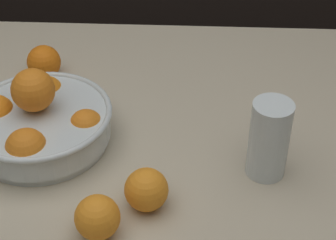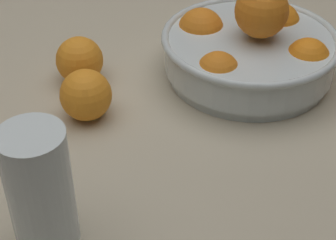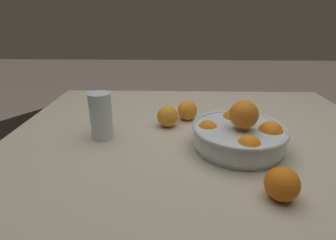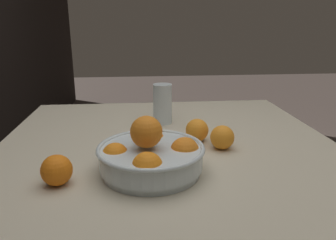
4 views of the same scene
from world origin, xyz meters
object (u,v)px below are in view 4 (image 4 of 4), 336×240
at_px(juice_glass, 162,106).
at_px(orange_loose_near_bowl, 197,130).
at_px(fruit_bowl, 151,156).
at_px(orange_loose_aside, 57,170).
at_px(orange_loose_front, 222,137).

distance_m(juice_glass, orange_loose_near_bowl, 0.24).
height_order(fruit_bowl, juice_glass, fruit_bowl).
bearing_deg(orange_loose_near_bowl, fruit_bowl, 143.77).
height_order(fruit_bowl, orange_loose_aside, fruit_bowl).
bearing_deg(orange_loose_near_bowl, orange_loose_aside, 123.88).
bearing_deg(orange_loose_front, orange_loose_aside, 112.49).
bearing_deg(fruit_bowl, orange_loose_aside, 100.59).
distance_m(orange_loose_near_bowl, orange_loose_front, 0.10).
xyz_separation_m(orange_loose_near_bowl, orange_loose_front, (-0.08, -0.07, -0.00)).
xyz_separation_m(orange_loose_near_bowl, orange_loose_aside, (-0.27, 0.40, 0.00)).
relative_size(fruit_bowl, orange_loose_aside, 3.69).
bearing_deg(orange_loose_front, orange_loose_near_bowl, 41.66).
height_order(fruit_bowl, orange_loose_near_bowl, fruit_bowl).
bearing_deg(orange_loose_front, fruit_bowl, 122.82).
xyz_separation_m(fruit_bowl, orange_loose_front, (0.15, -0.23, -0.01)).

